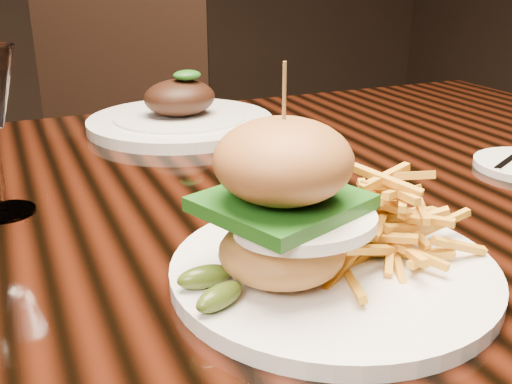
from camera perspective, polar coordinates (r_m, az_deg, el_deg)
name	(u,v)px	position (r m, az deg, el deg)	size (l,w,h in m)	color
dining_table	(197,246)	(0.77, -5.66, -5.14)	(1.60, 0.90, 0.75)	black
burger_plate	(332,226)	(0.52, 7.25, -3.20)	(0.29, 0.29, 0.19)	silver
ramekin	(298,153)	(0.82, 4.04, 3.75)	(0.08, 0.08, 0.04)	silver
far_dish	(181,117)	(1.02, -7.20, 7.10)	(0.31, 0.31, 0.10)	silver
chair_far	(122,152)	(1.64, -12.66, 3.78)	(0.61, 0.61, 0.95)	black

